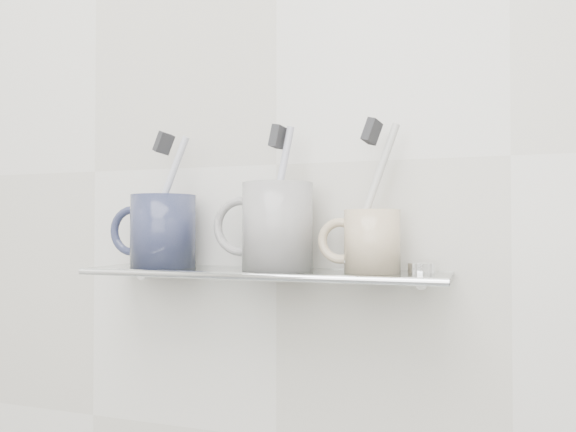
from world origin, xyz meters
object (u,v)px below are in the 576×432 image
at_px(shelf_glass, 260,273).
at_px(mug_center, 277,226).
at_px(mug_left, 163,231).
at_px(mug_right, 372,241).

xyz_separation_m(shelf_glass, mug_center, (0.02, 0.00, 0.06)).
bearing_deg(shelf_glass, mug_left, 178.15).
bearing_deg(mug_left, mug_right, 18.93).
bearing_deg(shelf_glass, mug_center, 12.42).
distance_m(shelf_glass, mug_right, 0.16).
relative_size(mug_left, mug_right, 1.30).
bearing_deg(mug_center, mug_right, 16.76).
relative_size(shelf_glass, mug_right, 6.20).
bearing_deg(mug_center, mug_left, -163.24).
relative_size(shelf_glass, mug_center, 4.23).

